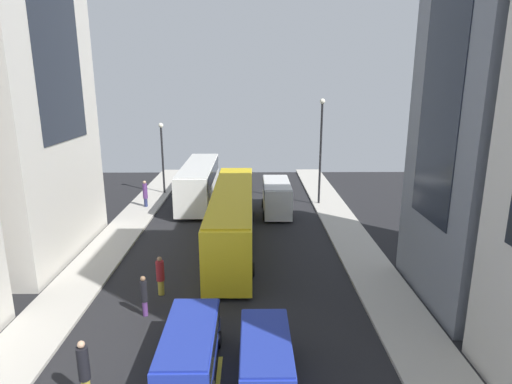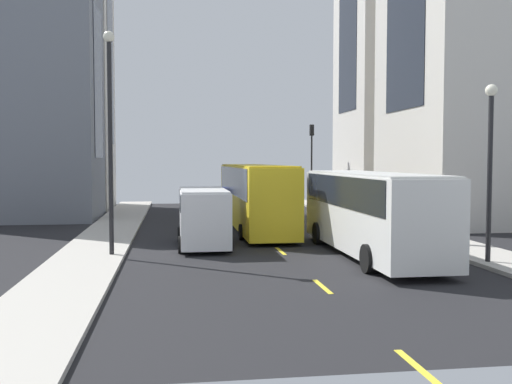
{
  "view_description": "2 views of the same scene",
  "coord_description": "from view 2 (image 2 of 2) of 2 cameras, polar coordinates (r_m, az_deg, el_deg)",
  "views": [
    {
      "loc": [
        1.19,
        -27.19,
        10.18
      ],
      "look_at": [
        1.53,
        3.88,
        2.12
      ],
      "focal_mm": 29.99,
      "sensor_mm": 36.0,
      "label": 1
    },
    {
      "loc": [
        4.48,
        31.09,
        3.85
      ],
      "look_at": [
        0.7,
        4.51,
        2.39
      ],
      "focal_mm": 40.87,
      "sensor_mm": 36.0,
      "label": 2
    }
  ],
  "objects": [
    {
      "name": "ground_plane",
      "position": [
        31.65,
        0.11,
        -3.87
      ],
      "size": [
        42.31,
        42.31,
        0.0
      ],
      "primitive_type": "plane",
      "color": "black"
    },
    {
      "name": "sidewalk_west",
      "position": [
        33.63,
        13.37,
        -3.41
      ],
      "size": [
        2.74,
        44.0,
        0.15
      ],
      "primitive_type": "cube",
      "color": "#B2ADA3",
      "rests_on": "ground"
    },
    {
      "name": "sidewalk_east",
      "position": [
        31.49,
        -14.08,
        -3.86
      ],
      "size": [
        2.74,
        44.0,
        0.15
      ],
      "primitive_type": "cube",
      "color": "#B2ADA3",
      "rests_on": "ground"
    },
    {
      "name": "lane_stripe_0",
      "position": [
        52.43,
        -3.17,
        -1.09
      ],
      "size": [
        0.16,
        2.0,
        0.01
      ],
      "primitive_type": "cube",
      "color": "yellow",
      "rests_on": "ground"
    },
    {
      "name": "lane_stripe_1",
      "position": [
        45.48,
        -2.41,
        -1.73
      ],
      "size": [
        0.16,
        2.0,
        0.01
      ],
      "primitive_type": "cube",
      "color": "yellow",
      "rests_on": "ground"
    },
    {
      "name": "lane_stripe_2",
      "position": [
        38.55,
        -1.38,
        -2.6
      ],
      "size": [
        0.16,
        2.0,
        0.01
      ],
      "primitive_type": "cube",
      "color": "yellow",
      "rests_on": "ground"
    },
    {
      "name": "lane_stripe_3",
      "position": [
        31.65,
        0.11,
        -3.86
      ],
      "size": [
        0.16,
        2.0,
        0.01
      ],
      "primitive_type": "cube",
      "color": "yellow",
      "rests_on": "ground"
    },
    {
      "name": "lane_stripe_4",
      "position": [
        24.8,
        2.42,
        -5.8
      ],
      "size": [
        0.16,
        2.0,
        0.01
      ],
      "primitive_type": "cube",
      "color": "yellow",
      "rests_on": "ground"
    },
    {
      "name": "lane_stripe_5",
      "position": [
        18.08,
        6.53,
        -9.18
      ],
      "size": [
        0.16,
        2.0,
        0.01
      ],
      "primitive_type": "cube",
      "color": "yellow",
      "rests_on": "ground"
    },
    {
      "name": "lane_stripe_6",
      "position": [
        11.69,
        15.57,
        -16.2
      ],
      "size": [
        0.16,
        2.0,
        0.01
      ],
      "primitive_type": "cube",
      "color": "yellow",
      "rests_on": "ground"
    },
    {
      "name": "building_east_0",
      "position": [
        48.87,
        -18.47,
        11.98
      ],
      "size": [
        7.41,
        7.3,
        23.02
      ],
      "color": "beige",
      "rests_on": "ground"
    },
    {
      "name": "building_east_1",
      "position": [
        41.05,
        -21.94,
        9.99
      ],
      "size": [
        9.6,
        7.1,
        17.84
      ],
      "color": "slate",
      "rests_on": "ground"
    },
    {
      "name": "city_bus_white",
      "position": [
        23.84,
        11.06,
        -1.38
      ],
      "size": [
        2.8,
        11.28,
        3.35
      ],
      "color": "silver",
      "rests_on": "ground"
    },
    {
      "name": "streetcar_yellow",
      "position": [
        32.84,
        -0.23,
        0.11
      ],
      "size": [
        2.7,
        14.9,
        3.59
      ],
      "color": "yellow",
      "rests_on": "ground"
    },
    {
      "name": "delivery_van_white",
      "position": [
        25.96,
        -5.18,
        -2.06
      ],
      "size": [
        2.25,
        5.43,
        2.58
      ],
      "color": "white",
      "rests_on": "ground"
    },
    {
      "name": "car_blue_0",
      "position": [
        45.28,
        -1.06,
        -0.51
      ],
      "size": [
        2.04,
        4.64,
        1.67
      ],
      "color": "#2338AD",
      "rests_on": "ground"
    },
    {
      "name": "car_blue_1",
      "position": [
        45.63,
        -4.54,
        -0.48
      ],
      "size": [
        1.91,
        4.1,
        1.68
      ],
      "color": "#2338AD",
      "rests_on": "ground"
    },
    {
      "name": "pedestrian_crossing_near",
      "position": [
        47.25,
        2.53,
        -0.11
      ],
      "size": [
        0.38,
        0.38,
        2.24
      ],
      "rotation": [
        0.0,
        0.0,
        4.29
      ],
      "color": "gold",
      "rests_on": "ground"
    },
    {
      "name": "pedestrian_walking_far",
      "position": [
        27.21,
        18.2,
        -2.43
      ],
      "size": [
        0.38,
        0.38,
        2.18
      ],
      "rotation": [
        0.0,
        0.0,
        3.36
      ],
      "color": "navy",
      "rests_on": "ground"
    },
    {
      "name": "pedestrian_crossing_mid",
      "position": [
        39.98,
        3.1,
        -0.9
      ],
      "size": [
        0.4,
        0.4,
        2.0
      ],
      "rotation": [
        0.0,
        0.0,
        0.38
      ],
      "color": "gold",
      "rests_on": "ground"
    },
    {
      "name": "pedestrian_waiting_curb",
      "position": [
        41.94,
        3.02,
        -0.75
      ],
      "size": [
        0.31,
        0.31,
        1.92
      ],
      "rotation": [
        0.0,
        0.0,
        1.55
      ],
      "color": "#593372",
      "rests_on": "ground"
    },
    {
      "name": "traffic_light_near_corner",
      "position": [
        48.22,
        5.47,
        4.12
      ],
      "size": [
        0.32,
        0.44,
        6.63
      ],
      "color": "black",
      "rests_on": "ground"
    },
    {
      "name": "streetlamp_near",
      "position": [
        23.54,
        -14.1,
        6.66
      ],
      "size": [
        0.44,
        0.44,
        8.7
      ],
      "color": "black",
      "rests_on": "ground"
    },
    {
      "name": "streetlamp_far",
      "position": [
        22.79,
        21.94,
        3.63
      ],
      "size": [
        0.44,
        0.44,
        6.44
      ],
      "color": "black",
      "rests_on": "ground"
    }
  ]
}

